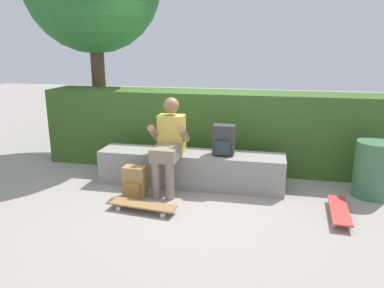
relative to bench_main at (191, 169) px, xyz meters
The scene contains 9 objects.
ground_plane 0.39m from the bench_main, 90.00° to the right, with size 24.00×24.00×0.00m, color gray.
bench_main is the anchor object (origin of this frame).
person_skater 0.54m from the bench_main, 137.96° to the right, with size 0.49×0.62×1.22m.
skateboard_near_person 1.02m from the bench_main, 111.29° to the right, with size 0.82×0.29×0.09m.
skateboard_beside_bench 1.95m from the bench_main, 18.37° to the right, with size 0.25×0.81×0.09m.
backpack_on_bench 0.62m from the bench_main, ahead, with size 0.28×0.23×0.40m.
backpack_on_ground 0.83m from the bench_main, 137.51° to the right, with size 0.28×0.23×0.40m.
hedge_row 0.96m from the bench_main, 80.58° to the left, with size 5.23×0.70×1.19m.
trash_bin 2.34m from the bench_main, ahead, with size 0.46×0.46×0.72m.
Camera 1 is at (1.00, -4.38, 1.88)m, focal length 34.48 mm.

